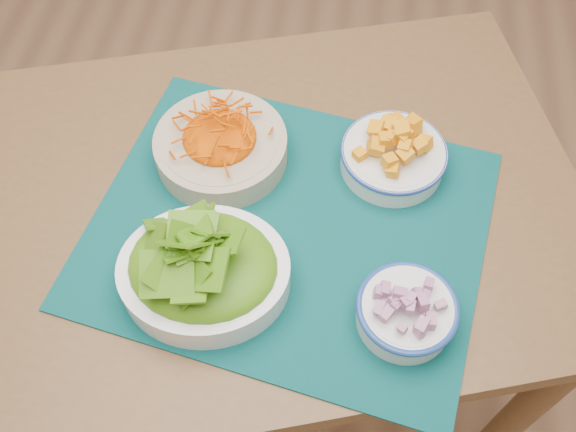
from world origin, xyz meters
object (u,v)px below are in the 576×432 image
object	(u,v)px
placemat	(288,227)
squash_bowl	(394,150)
table	(248,234)
onion_bowl	(407,310)
carrot_bowl	(220,143)
lettuce_bowl	(203,264)

from	to	relation	value
placemat	squash_bowl	world-z (taller)	squash_bowl
table	onion_bowl	xyz separation A→B (m)	(0.26, -0.18, 0.15)
carrot_bowl	squash_bowl	bearing A→B (deg)	3.67
table	squash_bowl	size ratio (longest dim) A/B	5.82
onion_bowl	placemat	bearing A→B (deg)	143.45
table	onion_bowl	bearing A→B (deg)	-52.07
lettuce_bowl	onion_bowl	xyz separation A→B (m)	(0.29, -0.02, -0.02)
squash_bowl	placemat	bearing A→B (deg)	-138.03
table	lettuce_bowl	xyz separation A→B (m)	(-0.03, -0.16, 0.17)
table	placemat	xyz separation A→B (m)	(0.08, -0.04, 0.11)
table	placemat	size ratio (longest dim) A/B	2.12
table	lettuce_bowl	bearing A→B (deg)	-118.12
table	squash_bowl	xyz separation A→B (m)	(0.23, 0.10, 0.15)
placemat	squash_bowl	bearing A→B (deg)	52.38
squash_bowl	lettuce_bowl	bearing A→B (deg)	-135.94
table	placemat	world-z (taller)	placemat
table	squash_bowl	distance (m)	0.30
onion_bowl	lettuce_bowl	bearing A→B (deg)	175.60
lettuce_bowl	squash_bowl	bearing A→B (deg)	37.23
squash_bowl	lettuce_bowl	distance (m)	0.37
table	squash_bowl	world-z (taller)	squash_bowl
carrot_bowl	lettuce_bowl	xyz separation A→B (m)	(0.02, -0.24, 0.02)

